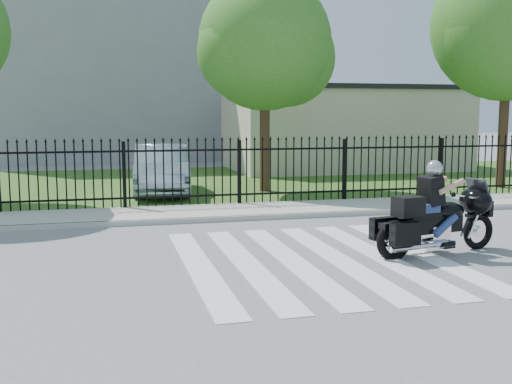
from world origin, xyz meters
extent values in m
plane|color=slate|center=(0.00, 0.00, 0.00)|extent=(120.00, 120.00, 0.00)
cube|color=#ADAAA3|center=(0.00, 5.00, 0.06)|extent=(40.00, 2.00, 0.12)
cube|color=#ADAAA3|center=(0.00, 4.00, 0.06)|extent=(40.00, 0.12, 0.12)
cube|color=#31541C|center=(0.00, 12.00, 0.01)|extent=(40.00, 12.00, 0.02)
cube|color=black|center=(0.00, 6.00, 0.35)|extent=(26.00, 0.04, 0.05)
cube|color=black|center=(0.00, 6.00, 1.55)|extent=(26.00, 0.04, 0.05)
cylinder|color=#382316|center=(1.50, 9.00, 2.08)|extent=(0.32, 0.32, 4.16)
sphere|color=#2F6B1E|center=(1.50, 9.00, 4.68)|extent=(4.20, 4.20, 4.20)
cylinder|color=#382316|center=(9.50, 8.00, 2.40)|extent=(0.32, 0.32, 4.80)
sphere|color=#2F6B1E|center=(9.50, 8.00, 5.40)|extent=(5.00, 5.00, 5.00)
cube|color=#B5AC97|center=(7.00, 16.00, 1.75)|extent=(10.00, 6.00, 3.50)
cube|color=black|center=(7.00, 16.00, 3.60)|extent=(10.20, 6.20, 0.20)
cube|color=gray|center=(-3.00, 26.00, 6.00)|extent=(15.00, 10.00, 12.00)
torus|color=black|center=(3.23, 0.08, 0.32)|extent=(0.69, 0.24, 0.67)
torus|color=black|center=(1.35, -0.26, 0.32)|extent=(0.73, 0.27, 0.71)
cube|color=black|center=(2.12, -0.12, 0.54)|extent=(1.29, 0.46, 0.29)
ellipsoid|color=black|center=(2.51, -0.05, 0.76)|extent=(0.67, 0.49, 0.32)
cube|color=black|center=(1.93, -0.15, 0.72)|extent=(0.68, 0.42, 0.10)
cube|color=silver|center=(2.27, -0.09, 0.37)|extent=(0.44, 0.36, 0.29)
ellipsoid|color=black|center=(3.13, 0.06, 0.90)|extent=(0.64, 0.79, 0.53)
cube|color=black|center=(1.62, -0.21, 0.90)|extent=(0.53, 0.45, 0.35)
cube|color=navy|center=(2.04, -0.13, 0.84)|extent=(0.38, 0.35, 0.18)
sphere|color=#AAACB2|center=(2.16, -0.11, 1.54)|extent=(0.28, 0.28, 0.28)
imported|color=#9CB2C4|center=(-1.76, 9.25, 0.78)|extent=(1.99, 4.73, 1.52)
camera|label=1|loc=(-3.43, -9.50, 2.49)|focal=42.00mm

